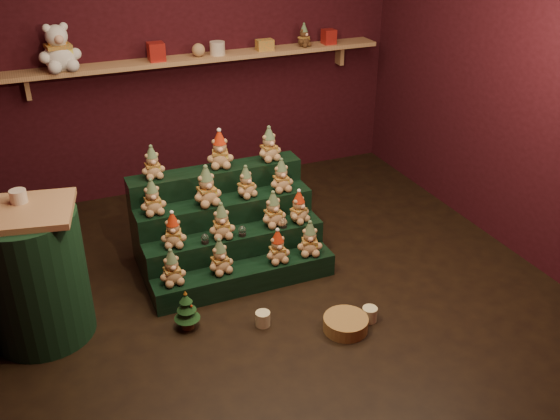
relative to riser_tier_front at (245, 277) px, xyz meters
name	(u,v)px	position (x,y,z in m)	size (l,w,h in m)	color
ground	(277,283)	(0.24, -0.03, -0.09)	(4.00, 4.00, 0.00)	black
back_wall	(192,43)	(0.24, 2.02, 1.31)	(4.00, 0.10, 2.80)	black
front_wall	(473,260)	(0.24, -2.08, 1.31)	(4.00, 0.10, 2.80)	black
right_wall	(520,75)	(2.29, -0.03, 1.31)	(0.10, 4.00, 2.80)	black
back_shelf	(198,59)	(0.24, 1.84, 1.20)	(3.60, 0.26, 0.24)	tan
riser_tier_front	(245,277)	(0.00, 0.00, 0.00)	(1.40, 0.22, 0.18)	black
riser_tier_midfront	(235,253)	(0.00, 0.22, 0.09)	(1.40, 0.22, 0.36)	black
riser_tier_midback	(226,230)	(0.00, 0.44, 0.18)	(1.40, 0.22, 0.54)	black
riser_tier_back	(217,208)	(0.00, 0.66, 0.27)	(1.40, 0.22, 0.72)	black
teddy_0	(172,267)	(-0.54, 0.01, 0.22)	(0.19, 0.17, 0.27)	tan
teddy_1	(220,256)	(-0.19, 0.01, 0.22)	(0.19, 0.17, 0.27)	tan
teddy_2	(278,246)	(0.26, -0.01, 0.22)	(0.19, 0.17, 0.26)	tan
teddy_3	(310,238)	(0.53, -0.01, 0.23)	(0.20, 0.18, 0.27)	tan
teddy_4	(173,230)	(-0.47, 0.22, 0.40)	(0.19, 0.17, 0.26)	tan
teddy_5	(222,221)	(-0.10, 0.20, 0.41)	(0.20, 0.18, 0.28)	tan
teddy_6	(273,209)	(0.32, 0.22, 0.41)	(0.20, 0.18, 0.28)	tan
teddy_7	(299,207)	(0.53, 0.20, 0.40)	(0.18, 0.16, 0.26)	tan
teddy_8	(152,197)	(-0.56, 0.44, 0.58)	(0.19, 0.17, 0.27)	tan
teddy_9	(206,186)	(-0.14, 0.42, 0.60)	(0.22, 0.20, 0.31)	tan
teddy_10	(246,182)	(0.18, 0.44, 0.57)	(0.18, 0.16, 0.25)	tan
teddy_11	(281,175)	(0.47, 0.43, 0.58)	(0.19, 0.17, 0.26)	tan
teddy_12	(152,162)	(-0.49, 0.67, 0.76)	(0.18, 0.16, 0.25)	tan
teddy_13	(220,149)	(0.05, 0.67, 0.78)	(0.21, 0.19, 0.30)	tan
teddy_14	(269,144)	(0.46, 0.65, 0.77)	(0.20, 0.18, 0.28)	tan
snow_globe_a	(205,239)	(-0.25, 0.16, 0.31)	(0.06, 0.06, 0.08)	black
snow_globe_b	(242,231)	(0.04, 0.16, 0.31)	(0.06, 0.06, 0.08)	black
snow_globe_c	(283,223)	(0.38, 0.16, 0.31)	(0.06, 0.06, 0.08)	black
side_table	(35,274)	(-1.44, 0.03, 0.38)	(0.71, 0.66, 0.95)	tan
table_ornament	(18,196)	(-1.44, 0.13, 0.90)	(0.10, 0.10, 0.08)	beige
mini_christmas_tree	(187,310)	(-0.53, -0.30, 0.06)	(0.18, 0.18, 0.30)	#422B17
mug_left	(263,319)	(-0.04, -0.47, -0.04)	(0.10, 0.10, 0.10)	beige
mug_right	(370,314)	(0.66, -0.72, -0.04)	(0.11, 0.11, 0.11)	beige
wicker_basket	(346,324)	(0.46, -0.74, -0.04)	(0.31, 0.31, 0.10)	olive
white_bear	(57,41)	(-0.96, 1.81, 1.48)	(0.35, 0.32, 0.49)	white
brown_bear	(304,35)	(1.29, 1.81, 1.34)	(0.15, 0.14, 0.21)	#53341B
gift_tin_red_a	(156,52)	(-0.15, 1.82, 1.31)	(0.14, 0.14, 0.16)	#AC211A
gift_tin_cream	(217,48)	(0.42, 1.82, 1.29)	(0.14, 0.14, 0.12)	beige
gift_tin_red_b	(329,37)	(1.56, 1.82, 1.30)	(0.12, 0.12, 0.14)	#AC211A
shelf_plush_ball	(198,50)	(0.24, 1.82, 1.29)	(0.12, 0.12, 0.12)	tan
scarf_gift_box	(265,45)	(0.89, 1.82, 1.28)	(0.16, 0.10, 0.10)	orange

